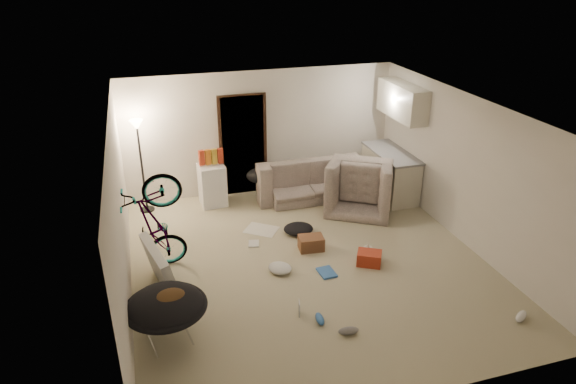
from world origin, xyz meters
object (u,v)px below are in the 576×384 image
object	(u,v)px
bicycle	(158,244)
kitchen_counter	(390,174)
saucer_chair	(167,313)
drink_case_a	(311,243)
tv_box	(161,268)
drink_case_b	(369,258)
armchair	(361,187)
mini_fridge	(212,185)
floor_lamp	(139,146)
juicer	(368,250)
sofa	(306,181)

from	to	relation	value
bicycle	kitchen_counter	bearing A→B (deg)	-70.14
saucer_chair	drink_case_a	xyz separation A→B (m)	(2.47, 1.62, -0.32)
tv_box	drink_case_b	bearing A→B (deg)	-17.79
armchair	mini_fridge	world-z (taller)	mini_fridge
kitchen_counter	drink_case_a	world-z (taller)	kitchen_counter
floor_lamp	kitchen_counter	bearing A→B (deg)	-7.66
armchair	bicycle	bearing A→B (deg)	47.65
kitchen_counter	drink_case_b	world-z (taller)	kitchen_counter
tv_box	juicer	size ratio (longest dim) A/B	5.30
juicer	sofa	bearing A→B (deg)	95.11
drink_case_a	bicycle	bearing A→B (deg)	-176.70
floor_lamp	mini_fridge	size ratio (longest dim) A/B	2.20
sofa	armchair	distance (m)	1.19
drink_case_b	floor_lamp	bearing A→B (deg)	167.32
saucer_chair	juicer	bearing A→B (deg)	19.57
kitchen_counter	saucer_chair	size ratio (longest dim) A/B	1.45
kitchen_counter	juicer	bearing A→B (deg)	-124.35
armchair	juicer	size ratio (longest dim) A/B	5.82
bicycle	juicer	distance (m)	3.37
armchair	saucer_chair	size ratio (longest dim) A/B	1.16
bicycle	saucer_chair	distance (m)	1.72
floor_lamp	mini_fridge	world-z (taller)	floor_lamp
kitchen_counter	juicer	size ratio (longest dim) A/B	7.26
sofa	tv_box	distance (m)	4.00
bicycle	drink_case_b	bearing A→B (deg)	-102.30
floor_lamp	saucer_chair	xyz separation A→B (m)	(0.10, -3.91, -0.87)
sofa	mini_fridge	distance (m)	1.91
armchair	bicycle	xyz separation A→B (m)	(-3.95, -1.18, 0.06)
mini_fridge	tv_box	bearing A→B (deg)	-117.85
sofa	drink_case_a	world-z (taller)	sofa
floor_lamp	kitchen_counter	xyz separation A→B (m)	(4.83, -0.65, -0.87)
sofa	mini_fridge	size ratio (longest dim) A/B	2.58
armchair	drink_case_a	xyz separation A→B (m)	(-1.48, -1.29, -0.27)
tv_box	drink_case_a	xyz separation A→B (m)	(2.47, 0.45, -0.25)
drink_case_a	juicer	world-z (taller)	drink_case_a
armchair	drink_case_b	size ratio (longest dim) A/B	3.19
kitchen_counter	bicycle	xyz separation A→B (m)	(-4.73, -1.54, 0.01)
bicycle	saucer_chair	bearing A→B (deg)	-178.12
sofa	armchair	xyz separation A→B (m)	(0.87, -0.80, 0.08)
sofa	armchair	bearing A→B (deg)	137.29
drink_case_b	drink_case_a	bearing A→B (deg)	165.91
juicer	tv_box	bearing A→B (deg)	-179.78
kitchen_counter	saucer_chair	bearing A→B (deg)	-145.43
juicer	kitchen_counter	bearing A→B (deg)	55.65
armchair	bicycle	world-z (taller)	bicycle
kitchen_counter	tv_box	bearing A→B (deg)	-156.09
tv_box	bicycle	bearing A→B (deg)	76.65
sofa	tv_box	world-z (taller)	tv_box
tv_box	juicer	xyz separation A→B (m)	(3.31, 0.01, -0.28)
sofa	saucer_chair	size ratio (longest dim) A/B	2.06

